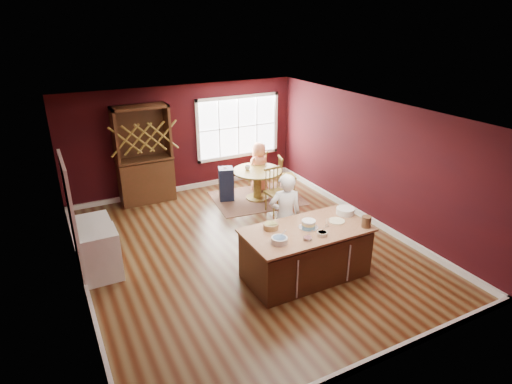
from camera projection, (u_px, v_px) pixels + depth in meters
room_shell at (245, 185)px, 7.90m from camera, size 7.00×7.00×7.00m
window at (238, 127)px, 11.32m from camera, size 2.36×0.10×1.66m
doorway at (73, 221)px, 7.25m from camera, size 0.08×1.26×2.13m
kitchen_island at (305, 254)px, 7.39m from camera, size 2.15×1.13×0.92m
dining_table at (257, 178)px, 10.49m from camera, size 1.21×1.21×0.75m
baker at (285, 216)px, 7.87m from camera, size 0.70×0.56×1.66m
layer_cake at (309, 224)px, 7.22m from camera, size 0.33×0.33×0.14m
bowl_blue at (279, 240)px, 6.75m from camera, size 0.26×0.26×0.10m
bowl_yellow at (271, 226)px, 7.20m from camera, size 0.26×0.26×0.10m
bowl_pink at (308, 238)px, 6.84m from camera, size 0.15×0.15×0.06m
bowl_olive at (322, 234)px, 6.98m from camera, size 0.18×0.18×0.07m
drinking_glass at (327, 223)px, 7.27m from camera, size 0.07×0.07×0.13m
dinner_plate at (336, 221)px, 7.46m from camera, size 0.29×0.29×0.02m
white_tub at (345, 211)px, 7.73m from camera, size 0.33×0.33×0.11m
stoneware_crock at (366, 222)px, 7.24m from camera, size 0.16×0.16×0.19m
rug at (257, 198)px, 10.70m from camera, size 2.32×1.90×0.01m
chair_east at (287, 174)px, 10.87m from camera, size 0.49×0.50×0.99m
chair_south at (276, 191)px, 9.79m from camera, size 0.47×0.45×1.05m
chair_north at (257, 169)px, 11.30m from camera, size 0.52×0.51×0.97m
seated_woman at (259, 167)px, 10.94m from camera, size 0.70×0.53×1.29m
high_chair at (226, 183)px, 10.48m from camera, size 0.44×0.44×0.86m
toddler at (223, 168)px, 10.35m from camera, size 0.18×0.14×0.26m
table_plate at (270, 170)px, 10.43m from camera, size 0.18×0.18×0.01m
table_cup at (247, 168)px, 10.43m from camera, size 0.15×0.15×0.10m
hutch at (144, 155)px, 10.13m from camera, size 1.28×0.53×2.35m
washer at (101, 255)px, 7.35m from camera, size 0.61×0.59×0.89m
dryer at (95, 239)px, 7.88m from camera, size 0.59×0.57×0.86m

